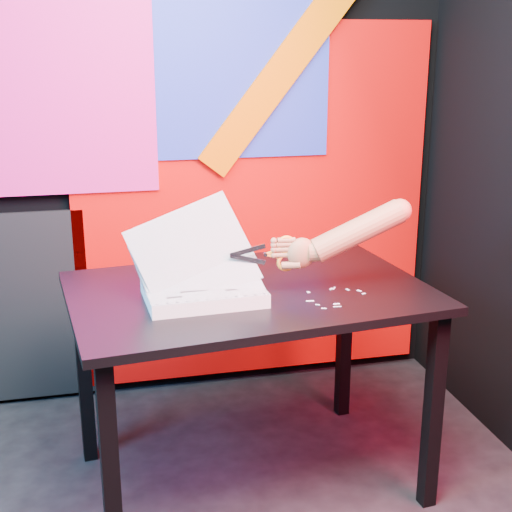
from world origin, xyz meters
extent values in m
cube|color=black|center=(0.00, 1.50, 1.35)|extent=(3.00, 0.01, 2.70)
cube|color=#CC0605|center=(0.65, 1.47, 0.85)|extent=(1.60, 0.02, 1.60)
cube|color=#2735B7|center=(0.55, 1.46, 1.45)|extent=(0.85, 0.02, 0.75)
cube|color=#E1197C|center=(-0.25, 1.45, 1.35)|extent=(0.95, 0.02, 0.80)
cube|color=#E75C00|center=(0.85, 1.44, 1.55)|extent=(0.91, 0.02, 1.11)
cube|color=black|center=(-0.06, 0.27, 0.36)|extent=(0.06, 0.06, 0.72)
cube|color=black|center=(-0.13, 0.95, 0.36)|extent=(0.06, 0.06, 0.72)
cube|color=black|center=(1.02, 0.38, 0.36)|extent=(0.06, 0.06, 0.72)
cube|color=black|center=(0.95, 1.06, 0.36)|extent=(0.06, 0.06, 0.72)
cube|color=black|center=(0.45, 0.67, 0.73)|extent=(1.28, 0.92, 0.03)
cube|color=white|center=(0.28, 0.59, 0.77)|extent=(0.39, 0.29, 0.04)
cube|color=white|center=(0.28, 0.59, 0.80)|extent=(0.39, 0.29, 0.00)
cube|color=white|center=(0.28, 0.59, 0.80)|extent=(0.39, 0.28, 0.11)
cube|color=white|center=(0.27, 0.61, 0.82)|extent=(0.41, 0.27, 0.20)
cube|color=white|center=(0.26, 0.62, 0.87)|extent=(0.43, 0.23, 0.28)
cube|color=white|center=(0.25, 0.64, 0.92)|extent=(0.44, 0.20, 0.33)
cylinder|color=#232327|center=(0.12, 0.46, 0.80)|extent=(0.01, 0.01, 0.00)
cylinder|color=#232327|center=(0.15, 0.46, 0.80)|extent=(0.01, 0.01, 0.00)
cylinder|color=#232327|center=(0.18, 0.46, 0.80)|extent=(0.01, 0.01, 0.00)
cylinder|color=#232327|center=(0.21, 0.46, 0.80)|extent=(0.01, 0.01, 0.00)
cylinder|color=#232327|center=(0.24, 0.46, 0.80)|extent=(0.01, 0.01, 0.00)
cylinder|color=#232327|center=(0.27, 0.46, 0.80)|extent=(0.01, 0.01, 0.00)
cylinder|color=#232327|center=(0.30, 0.47, 0.80)|extent=(0.01, 0.01, 0.00)
cylinder|color=#232327|center=(0.33, 0.47, 0.80)|extent=(0.01, 0.01, 0.00)
cylinder|color=#232327|center=(0.36, 0.47, 0.80)|extent=(0.01, 0.01, 0.00)
cylinder|color=#232327|center=(0.39, 0.47, 0.80)|extent=(0.01, 0.01, 0.00)
cylinder|color=#232327|center=(0.42, 0.47, 0.80)|extent=(0.01, 0.01, 0.00)
cylinder|color=#232327|center=(0.45, 0.47, 0.80)|extent=(0.01, 0.01, 0.00)
cylinder|color=#232327|center=(0.10, 0.71, 0.80)|extent=(0.01, 0.01, 0.00)
cylinder|color=#232327|center=(0.13, 0.71, 0.80)|extent=(0.01, 0.01, 0.00)
cylinder|color=#232327|center=(0.16, 0.71, 0.80)|extent=(0.01, 0.01, 0.00)
cylinder|color=#232327|center=(0.19, 0.71, 0.80)|extent=(0.01, 0.01, 0.00)
cylinder|color=#232327|center=(0.23, 0.71, 0.80)|extent=(0.01, 0.01, 0.00)
cylinder|color=#232327|center=(0.26, 0.72, 0.80)|extent=(0.01, 0.01, 0.00)
cylinder|color=#232327|center=(0.29, 0.72, 0.80)|extent=(0.01, 0.01, 0.00)
cylinder|color=#232327|center=(0.32, 0.72, 0.80)|extent=(0.01, 0.01, 0.00)
cylinder|color=#232327|center=(0.35, 0.72, 0.80)|extent=(0.01, 0.01, 0.00)
cylinder|color=#232327|center=(0.38, 0.72, 0.80)|extent=(0.01, 0.01, 0.00)
cylinder|color=#232327|center=(0.41, 0.72, 0.80)|extent=(0.01, 0.01, 0.00)
cylinder|color=#232327|center=(0.44, 0.73, 0.80)|extent=(0.01, 0.01, 0.00)
cube|color=black|center=(0.19, 0.64, 0.80)|extent=(0.07, 0.01, 0.00)
cube|color=black|center=(0.30, 0.62, 0.80)|extent=(0.05, 0.01, 0.00)
cube|color=black|center=(0.24, 0.55, 0.80)|extent=(0.09, 0.02, 0.00)
cube|color=black|center=(0.36, 0.54, 0.80)|extent=(0.04, 0.01, 0.00)
cube|color=black|center=(0.17, 0.51, 0.80)|extent=(0.05, 0.01, 0.00)
cube|color=black|center=(0.32, 0.67, 0.80)|extent=(0.06, 0.01, 0.00)
cube|color=#A0A2A8|center=(0.43, 0.60, 0.90)|extent=(0.12, 0.02, 0.04)
cube|color=#A0A2A8|center=(0.43, 0.60, 0.88)|extent=(0.12, 0.02, 0.04)
cylinder|color=#A0A2A8|center=(0.49, 0.59, 0.89)|extent=(0.01, 0.01, 0.01)
cube|color=orange|center=(0.51, 0.59, 0.88)|extent=(0.05, 0.01, 0.02)
cube|color=orange|center=(0.51, 0.59, 0.90)|extent=(0.05, 0.01, 0.02)
torus|color=orange|center=(0.55, 0.59, 0.92)|extent=(0.06, 0.02, 0.06)
torus|color=orange|center=(0.55, 0.59, 0.86)|extent=(0.06, 0.02, 0.06)
ellipsoid|color=#995734|center=(0.60, 0.58, 0.89)|extent=(0.10, 0.06, 0.10)
cylinder|color=#995734|center=(0.55, 0.59, 0.89)|extent=(0.08, 0.03, 0.02)
cylinder|color=#995734|center=(0.55, 0.59, 0.90)|extent=(0.07, 0.03, 0.02)
cylinder|color=#995734|center=(0.55, 0.59, 0.92)|extent=(0.07, 0.03, 0.02)
cylinder|color=#995734|center=(0.55, 0.59, 0.94)|extent=(0.06, 0.03, 0.02)
cylinder|color=#995734|center=(0.57, 0.57, 0.85)|extent=(0.07, 0.05, 0.03)
cylinder|color=#995734|center=(0.65, 0.57, 0.89)|extent=(0.07, 0.07, 0.07)
cylinder|color=#995734|center=(0.79, 0.56, 0.96)|extent=(0.32, 0.12, 0.21)
sphere|color=#995734|center=(0.93, 0.55, 1.02)|extent=(0.08, 0.08, 0.08)
cube|color=white|center=(0.68, 0.43, 0.75)|extent=(0.03, 0.01, 0.00)
cube|color=white|center=(0.77, 0.58, 0.75)|extent=(0.01, 0.02, 0.00)
cube|color=white|center=(0.69, 0.45, 0.75)|extent=(0.02, 0.01, 0.00)
cube|color=white|center=(0.63, 0.58, 0.75)|extent=(0.01, 0.01, 0.00)
cube|color=white|center=(0.81, 0.53, 0.75)|extent=(0.01, 0.01, 0.00)
cube|color=white|center=(0.72, 0.60, 0.75)|extent=(0.02, 0.02, 0.00)
cube|color=white|center=(0.63, 0.46, 0.75)|extent=(0.02, 0.01, 0.00)
cube|color=white|center=(0.61, 0.50, 0.75)|extent=(0.03, 0.01, 0.00)
cube|color=white|center=(0.63, 0.42, 0.75)|extent=(0.02, 0.01, 0.00)
cube|color=white|center=(0.80, 0.56, 0.75)|extent=(0.02, 0.02, 0.00)
cube|color=white|center=(0.73, 0.60, 0.75)|extent=(0.02, 0.03, 0.00)
camera|label=1|loc=(-0.05, -1.58, 1.55)|focal=50.00mm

